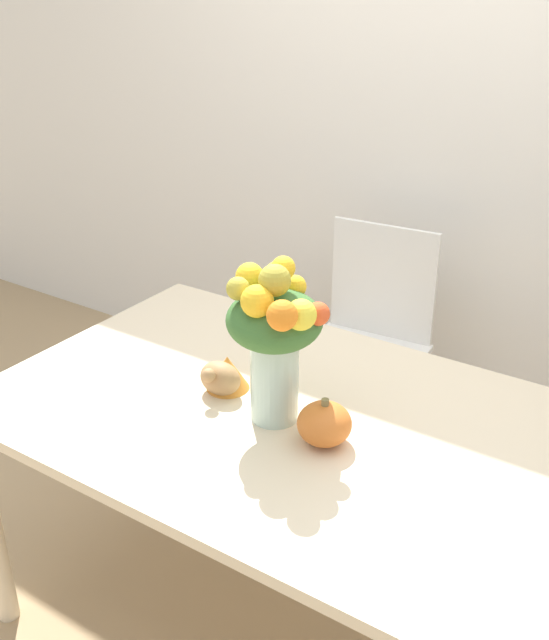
{
  "coord_description": "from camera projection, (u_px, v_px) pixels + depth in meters",
  "views": [
    {
      "loc": [
        0.83,
        -1.34,
        1.75
      ],
      "look_at": [
        -0.03,
        -0.04,
        1.0
      ],
      "focal_mm": 42.0,
      "sensor_mm": 36.0,
      "label": 1
    }
  ],
  "objects": [
    {
      "name": "dining_table",
      "position": [
        292.0,
        441.0,
        1.89
      ],
      "size": [
        1.55,
        0.97,
        0.73
      ],
      "color": "beige",
      "rests_on": "ground_plane"
    },
    {
      "name": "dining_chair_near_window",
      "position": [
        366.0,
        347.0,
        2.72
      ],
      "size": [
        0.45,
        0.45,
        0.9
      ],
      "rotation": [
        0.0,
        0.0,
        0.08
      ],
      "color": "white",
      "rests_on": "ground_plane"
    },
    {
      "name": "wall_back",
      "position": [
        494.0,
        90.0,
        2.55
      ],
      "size": [
        8.0,
        0.06,
        2.7
      ],
      "color": "white",
      "rests_on": "ground_plane"
    },
    {
      "name": "pumpkin",
      "position": [
        324.0,
        424.0,
        1.73
      ],
      "size": [
        0.13,
        0.13,
        0.12
      ],
      "color": "orange",
      "rests_on": "dining_table"
    },
    {
      "name": "turkey_figurine",
      "position": [
        224.0,
        375.0,
        1.94
      ],
      "size": [
        0.11,
        0.15,
        0.09
      ],
      "color": "#A87A4C",
      "rests_on": "dining_table"
    },
    {
      "name": "ground_plane",
      "position": [
        290.0,
        626.0,
        2.18
      ],
      "size": [
        12.0,
        12.0,
        0.0
      ],
      "primitive_type": "plane",
      "color": "tan"
    },
    {
      "name": "flower_vase",
      "position": [
        275.0,
        334.0,
        1.74
      ],
      "size": [
        0.28,
        0.25,
        0.42
      ],
      "color": "#B2CCBC",
      "rests_on": "dining_table"
    }
  ]
}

